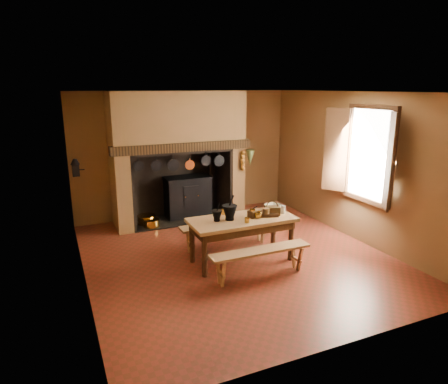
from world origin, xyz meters
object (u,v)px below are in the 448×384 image
mixing_bowl (273,206)px  work_table (242,225)px  bench_front (260,256)px  iron_range (188,196)px  wicker_basket (272,210)px  coffee_grinder (252,214)px

mixing_bowl → work_table: bearing=-159.9°
bench_front → mixing_bowl: bearing=50.8°
iron_range → bench_front: 3.32m
bench_front → wicker_basket: bearing=48.5°
work_table → bench_front: size_ratio=1.08×
iron_range → wicker_basket: iron_range is taller
work_table → mixing_bowl: size_ratio=6.11×
iron_range → mixing_bowl: (0.81, -2.38, 0.32)m
iron_range → wicker_basket: 2.78m
coffee_grinder → wicker_basket: 0.39m
coffee_grinder → wicker_basket: (0.39, 0.01, 0.01)m
iron_range → mixing_bowl: 2.54m
coffee_grinder → wicker_basket: bearing=-17.3°
coffee_grinder → wicker_basket: size_ratio=0.60×
work_table → mixing_bowl: bearing=20.1°
coffee_grinder → bench_front: bearing=-124.8°
coffee_grinder → mixing_bowl: bearing=9.0°
bench_front → iron_range: bearing=90.9°
wicker_basket → mixing_bowl: bearing=79.7°
bench_front → coffee_grinder: (0.17, 0.61, 0.49)m
coffee_grinder → mixing_bowl: size_ratio=0.64×
iron_range → coffee_grinder: bearing=-85.3°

